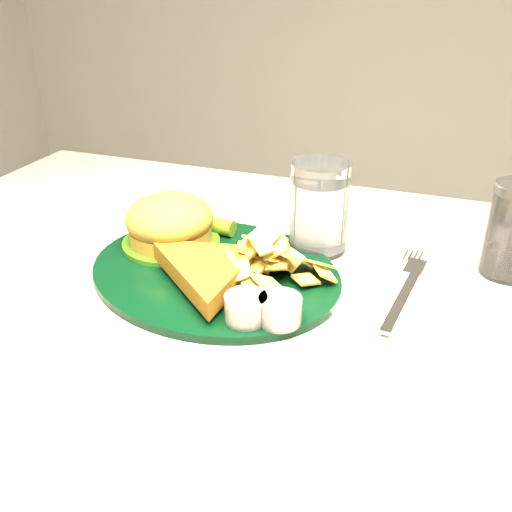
{
  "coord_description": "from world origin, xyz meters",
  "views": [
    {
      "loc": [
        0.2,
        -0.58,
        1.12
      ],
      "look_at": [
        -0.0,
        -0.01,
        0.8
      ],
      "focal_mm": 40.0,
      "sensor_mm": 36.0,
      "label": 1
    }
  ],
  "objects_px": {
    "dinner_plate": "(214,250)",
    "water_glass": "(319,207)",
    "table": "(260,495)",
    "fork_napkin": "(402,297)"
  },
  "relations": [
    {
      "from": "table",
      "to": "water_glass",
      "type": "height_order",
      "value": "water_glass"
    },
    {
      "from": "table",
      "to": "water_glass",
      "type": "bearing_deg",
      "value": 74.09
    },
    {
      "from": "dinner_plate",
      "to": "water_glass",
      "type": "height_order",
      "value": "water_glass"
    },
    {
      "from": "dinner_plate",
      "to": "water_glass",
      "type": "bearing_deg",
      "value": 65.0
    },
    {
      "from": "table",
      "to": "fork_napkin",
      "type": "relative_size",
      "value": 6.46
    },
    {
      "from": "water_glass",
      "to": "table",
      "type": "bearing_deg",
      "value": -105.91
    },
    {
      "from": "dinner_plate",
      "to": "fork_napkin",
      "type": "bearing_deg",
      "value": 20.36
    },
    {
      "from": "table",
      "to": "dinner_plate",
      "type": "height_order",
      "value": "dinner_plate"
    },
    {
      "from": "table",
      "to": "dinner_plate",
      "type": "bearing_deg",
      "value": 171.26
    },
    {
      "from": "water_glass",
      "to": "fork_napkin",
      "type": "xyz_separation_m",
      "value": [
        0.13,
        -0.1,
        -0.06
      ]
    }
  ]
}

